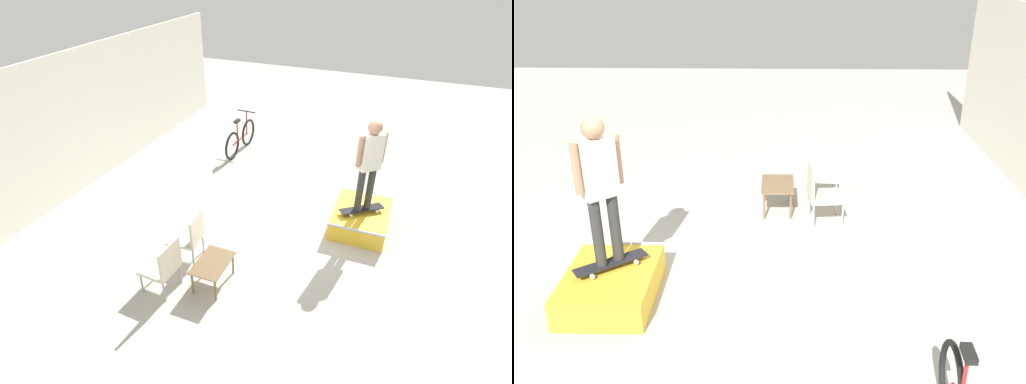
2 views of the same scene
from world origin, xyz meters
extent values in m
plane|color=#B7B2A8|center=(0.00, 0.00, 0.00)|extent=(24.00, 24.00, 0.00)
cube|color=gold|center=(0.92, -1.06, 0.19)|extent=(1.36, 1.05, 0.38)
cylinder|color=#B7B7BC|center=(0.24, -1.06, 0.38)|extent=(0.05, 1.05, 0.05)
cube|color=black|center=(0.84, -1.06, 0.47)|extent=(0.69, 0.82, 0.02)
cylinder|color=white|center=(1.10, -1.21, 0.43)|extent=(0.06, 0.06, 0.05)
cylinder|color=white|center=(0.92, -1.34, 0.43)|extent=(0.06, 0.06, 0.05)
cylinder|color=white|center=(0.77, -0.77, 0.43)|extent=(0.06, 0.06, 0.05)
cylinder|color=white|center=(0.59, -0.91, 0.43)|extent=(0.06, 0.06, 0.05)
cylinder|color=#2D2D2D|center=(0.77, -0.98, 0.91)|extent=(0.13, 0.13, 0.87)
cylinder|color=#2D2D2D|center=(0.92, -1.14, 0.91)|extent=(0.13, 0.13, 0.87)
cube|color=silver|center=(0.84, -1.06, 1.68)|extent=(0.40, 0.42, 0.69)
cylinder|color=#A87A5B|center=(0.69, -0.88, 1.74)|extent=(0.09, 0.09, 0.58)
cylinder|color=#A87A5B|center=(1.00, -1.24, 1.74)|extent=(0.09, 0.09, 0.58)
sphere|color=#A87A5B|center=(0.84, -1.06, 2.15)|extent=(0.25, 0.25, 0.25)
cube|color=brown|center=(-1.58, 0.92, 0.44)|extent=(0.76, 0.51, 0.02)
cylinder|color=brown|center=(-1.91, 0.72, 0.22)|extent=(0.04, 0.04, 0.43)
cylinder|color=brown|center=(-1.25, 0.72, 0.22)|extent=(0.04, 0.04, 0.43)
cylinder|color=brown|center=(-1.91, 1.13, 0.22)|extent=(0.04, 0.04, 0.43)
cylinder|color=brown|center=(-1.25, 1.13, 0.22)|extent=(0.04, 0.04, 0.43)
cylinder|color=#99999E|center=(-1.76, 1.87, 0.20)|extent=(0.03, 0.03, 0.40)
cylinder|color=#99999E|center=(-2.20, 1.90, 0.20)|extent=(0.03, 0.03, 0.40)
cylinder|color=#99999E|center=(-1.78, 1.43, 0.20)|extent=(0.03, 0.03, 0.40)
cylinder|color=#99999E|center=(-2.22, 1.46, 0.20)|extent=(0.03, 0.03, 0.40)
cube|color=beige|center=(-1.99, 1.66, 0.42)|extent=(0.55, 0.55, 0.05)
cube|color=beige|center=(-2.00, 1.43, 0.70)|extent=(0.52, 0.07, 0.51)
cylinder|color=#99999E|center=(-0.98, 1.91, 0.20)|extent=(0.03, 0.03, 0.40)
cylinder|color=#99999E|center=(-1.42, 1.86, 0.20)|extent=(0.03, 0.03, 0.40)
cylinder|color=#99999E|center=(-0.93, 1.47, 0.20)|extent=(0.03, 0.03, 0.40)
cylinder|color=#99999E|center=(-1.37, 1.42, 0.20)|extent=(0.03, 0.03, 0.40)
cube|color=beige|center=(-1.17, 1.66, 0.42)|extent=(0.57, 0.57, 0.05)
cube|color=beige|center=(-1.15, 1.43, 0.70)|extent=(0.52, 0.09, 0.51)
torus|color=black|center=(2.64, 2.54, 0.37)|extent=(0.74, 0.09, 0.73)
cylinder|color=#AD2323|center=(2.95, 2.52, 0.64)|extent=(0.04, 0.04, 0.54)
cube|color=black|center=(2.95, 2.52, 0.94)|extent=(0.22, 0.11, 0.06)
camera|label=1|loc=(-5.82, -1.54, 4.83)|focal=28.00mm
camera|label=2|loc=(6.67, 0.97, 4.07)|focal=40.00mm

